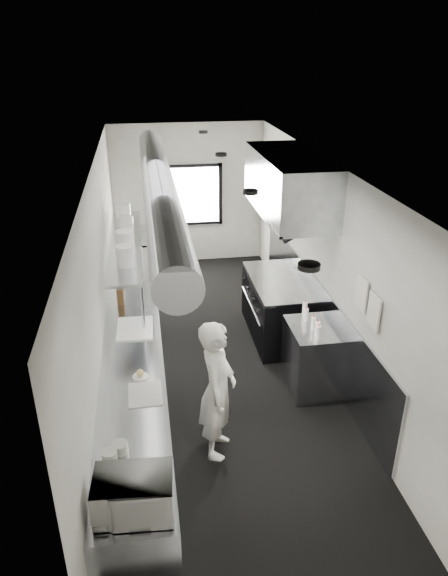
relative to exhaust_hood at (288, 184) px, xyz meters
name	(u,v)px	position (x,y,z in m)	size (l,w,h in m)	color
floor	(218,365)	(-1.10, -0.70, -2.39)	(3.00, 8.00, 0.01)	black
ceiling	(217,169)	(-1.10, -0.70, 0.41)	(3.00, 8.00, 0.01)	beige
wall_back	(188,195)	(-1.10, 3.30, -0.99)	(3.00, 0.02, 2.80)	beige
wall_front	(311,530)	(-1.10, -4.70, -0.99)	(3.00, 0.02, 2.80)	beige
wall_left	(101,283)	(-2.60, -0.70, -0.99)	(0.02, 8.00, 2.80)	beige
wall_right	(327,268)	(0.40, -0.70, -0.99)	(0.02, 8.00, 2.80)	beige
wall_cladding	(314,313)	(0.38, -0.40, -1.84)	(0.03, 5.50, 1.10)	#989DA5
hvac_duct	(158,183)	(-1.80, -0.30, 0.16)	(0.40, 0.40, 6.40)	gray
service_window	(189,196)	(-1.10, 3.26, -0.99)	(1.36, 0.05, 1.25)	silver
exhaust_hood	(288,184)	(0.00, 0.00, 0.00)	(0.81, 2.20, 0.88)	#989DA5
prep_counter	(135,365)	(-2.25, -1.20, -1.94)	(0.70, 6.00, 0.90)	#989DA5
pass_shelf	(126,244)	(-2.29, 0.30, -0.86)	(0.45, 3.00, 0.68)	#989DA5
range	(278,308)	(-0.06, 0.00, -1.92)	(0.88, 1.60, 0.94)	black
bottle_station	(313,358)	(0.05, -1.40, -1.94)	(0.65, 0.80, 0.90)	#989DA5
far_work_table	(134,257)	(-2.25, 2.50, -1.94)	(0.70, 1.20, 0.90)	#989DA5
notice_sheet_a	(362,293)	(0.37, -1.90, -0.79)	(0.02, 0.28, 0.38)	silver
notice_sheet_b	(374,311)	(0.37, -2.25, -0.84)	(0.02, 0.28, 0.38)	silver
line_cook	(217,390)	(-1.35, -2.37, -1.58)	(0.59, 0.39, 1.63)	silver
microwave	(133,495)	(-2.23, -3.92, -1.32)	(0.56, 0.42, 0.34)	white
deli_tub_a	(110,456)	(-2.44, -3.35, -1.44)	(0.13, 0.13, 0.10)	#A5AB9E
deli_tub_b	(120,448)	(-2.35, -3.26, -1.44)	(0.14, 0.14, 0.10)	#A5AB9E
newspaper	(145,394)	(-2.12, -2.45, -1.49)	(0.34, 0.42, 0.01)	silver
small_plate	(140,376)	(-2.16, -2.14, -1.48)	(0.17, 0.17, 0.01)	white
pastry	(140,373)	(-2.16, -2.14, -1.44)	(0.08, 0.08, 0.08)	#D6BE70
cutting_board	(135,328)	(-2.21, -1.07, -1.48)	(0.45, 0.59, 0.02)	white
knife_block	(120,295)	(-2.40, -0.29, -1.38)	(0.09, 0.20, 0.22)	brown
plate_stack_a	(125,256)	(-2.27, -0.58, -0.69)	(0.23, 0.23, 0.27)	white
plate_stack_b	(125,242)	(-2.28, -0.15, -0.66)	(0.25, 0.25, 0.32)	white
plate_stack_c	(126,226)	(-2.27, 0.54, -0.67)	(0.21, 0.21, 0.30)	white
plate_stack_d	(123,215)	(-2.32, 1.03, -0.64)	(0.24, 0.24, 0.36)	white
squeeze_bottle_a	(318,333)	(-0.01, -1.68, -1.40)	(0.06, 0.06, 0.18)	white
squeeze_bottle_b	(317,329)	(0.00, -1.60, -1.39)	(0.06, 0.06, 0.19)	white
squeeze_bottle_c	(313,323)	(0.00, -1.44, -1.40)	(0.06, 0.06, 0.17)	white
squeeze_bottle_d	(306,315)	(-0.02, -1.21, -1.40)	(0.06, 0.06, 0.18)	white
squeeze_bottle_e	(305,309)	(0.01, -1.06, -1.40)	(0.06, 0.06, 0.19)	white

